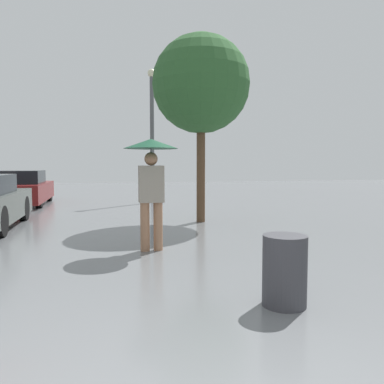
{
  "coord_description": "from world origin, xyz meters",
  "views": [
    {
      "loc": [
        -0.37,
        -1.35,
        1.45
      ],
      "look_at": [
        1.16,
        4.92,
        0.99
      ],
      "focal_mm": 35.0,
      "sensor_mm": 36.0,
      "label": 1
    }
  ],
  "objects_px": {
    "pedestrian": "(151,168)",
    "parked_car_farthest": "(20,189)",
    "tree": "(201,85)",
    "street_lamp": "(152,126)",
    "trash_bin": "(285,271)"
  },
  "relations": [
    {
      "from": "pedestrian",
      "to": "parked_car_farthest",
      "type": "bearing_deg",
      "value": 113.57
    },
    {
      "from": "pedestrian",
      "to": "street_lamp",
      "type": "bearing_deg",
      "value": 82.15
    },
    {
      "from": "tree",
      "to": "street_lamp",
      "type": "distance_m",
      "value": 5.23
    },
    {
      "from": "tree",
      "to": "trash_bin",
      "type": "bearing_deg",
      "value": -96.51
    },
    {
      "from": "parked_car_farthest",
      "to": "tree",
      "type": "xyz_separation_m",
      "value": [
        5.32,
        -5.48,
        2.87
      ]
    },
    {
      "from": "pedestrian",
      "to": "tree",
      "type": "relative_size",
      "value": 0.4
    },
    {
      "from": "parked_car_farthest",
      "to": "tree",
      "type": "relative_size",
      "value": 0.88
    },
    {
      "from": "street_lamp",
      "to": "tree",
      "type": "bearing_deg",
      "value": -84.08
    },
    {
      "from": "pedestrian",
      "to": "street_lamp",
      "type": "distance_m",
      "value": 8.33
    },
    {
      "from": "tree",
      "to": "pedestrian",
      "type": "bearing_deg",
      "value": -119.46
    },
    {
      "from": "pedestrian",
      "to": "parked_car_farthest",
      "type": "xyz_separation_m",
      "value": [
        -3.67,
        8.41,
        -0.82
      ]
    },
    {
      "from": "parked_car_farthest",
      "to": "tree",
      "type": "height_order",
      "value": "tree"
    },
    {
      "from": "parked_car_farthest",
      "to": "trash_bin",
      "type": "height_order",
      "value": "parked_car_farthest"
    },
    {
      "from": "parked_car_farthest",
      "to": "trash_bin",
      "type": "relative_size",
      "value": 5.66
    },
    {
      "from": "parked_car_farthest",
      "to": "street_lamp",
      "type": "height_order",
      "value": "street_lamp"
    }
  ]
}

